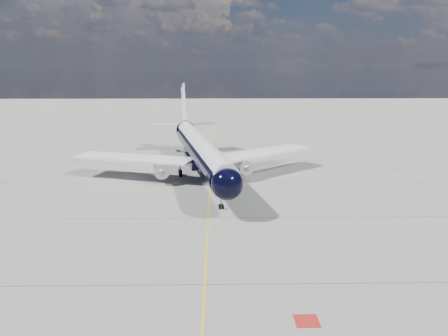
% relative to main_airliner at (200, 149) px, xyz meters
% --- Properties ---
extents(ground, '(320.00, 320.00, 0.00)m').
position_rel_main_airliner_xyz_m(ground, '(1.62, 0.67, -4.09)').
color(ground, gray).
rests_on(ground, ground).
extents(taxiway_centerline, '(0.16, 160.00, 0.01)m').
position_rel_main_airliner_xyz_m(taxiway_centerline, '(1.62, -4.33, -4.08)').
color(taxiway_centerline, '#DEC20B').
rests_on(taxiway_centerline, ground).
extents(red_marking, '(1.60, 1.60, 0.01)m').
position_rel_main_airliner_xyz_m(red_marking, '(8.42, -39.33, -4.08)').
color(red_marking, maroon).
rests_on(red_marking, ground).
extents(main_airliner, '(36.81, 45.32, 13.17)m').
position_rel_main_airliner_xyz_m(main_airliner, '(0.00, 0.00, 0.00)').
color(main_airliner, black).
rests_on(main_airliner, ground).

